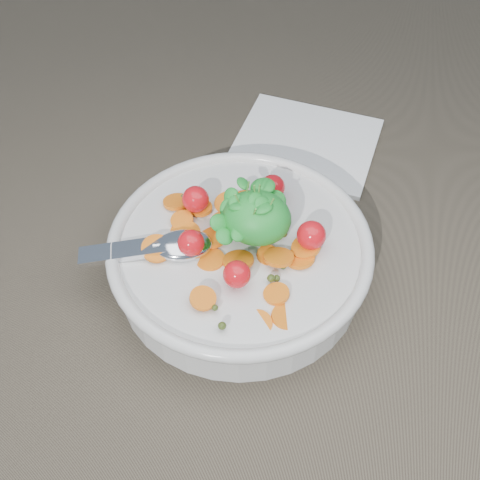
# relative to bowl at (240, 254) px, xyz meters

# --- Properties ---
(ground) EXTENTS (6.00, 6.00, 0.00)m
(ground) POSITION_rel_bowl_xyz_m (0.02, 0.03, -0.03)
(ground) COLOR brown
(ground) RESTS_ON ground
(bowl) EXTENTS (0.27, 0.25, 0.11)m
(bowl) POSITION_rel_bowl_xyz_m (0.00, 0.00, 0.00)
(bowl) COLOR silver
(bowl) RESTS_ON ground
(napkin) EXTENTS (0.18, 0.16, 0.01)m
(napkin) POSITION_rel_bowl_xyz_m (0.04, 0.21, -0.03)
(napkin) COLOR white
(napkin) RESTS_ON ground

